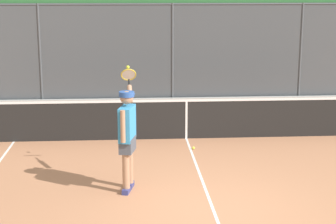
# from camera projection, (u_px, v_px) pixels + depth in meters

# --- Properties ---
(ground_plane) EXTENTS (60.00, 60.00, 0.00)m
(ground_plane) POSITION_uv_depth(u_px,v_px,m) (213.00, 211.00, 9.15)
(ground_plane) COLOR #B27551
(fence_backdrop) EXTENTS (19.33, 1.37, 3.29)m
(fence_backdrop) POSITION_uv_depth(u_px,v_px,m) (171.00, 48.00, 17.97)
(fence_backdrop) COLOR #474C51
(fence_backdrop) RESTS_ON ground
(tennis_net) EXTENTS (10.61, 0.09, 1.07)m
(tennis_net) POSITION_uv_depth(u_px,v_px,m) (186.00, 119.00, 13.35)
(tennis_net) COLOR #2D2D2D
(tennis_net) RESTS_ON ground
(tennis_player) EXTENTS (0.35, 1.49, 2.11)m
(tennis_player) POSITION_uv_depth(u_px,v_px,m) (127.00, 132.00, 9.84)
(tennis_player) COLOR navy
(tennis_player) RESTS_ON ground
(tennis_ball_by_sideline) EXTENTS (0.07, 0.07, 0.07)m
(tennis_ball_by_sideline) POSITION_uv_depth(u_px,v_px,m) (193.00, 148.00, 12.55)
(tennis_ball_by_sideline) COLOR #D6E042
(tennis_ball_by_sideline) RESTS_ON ground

